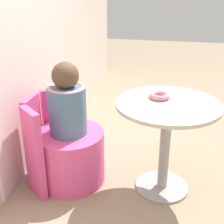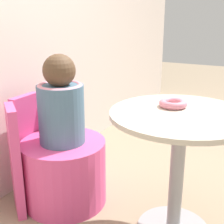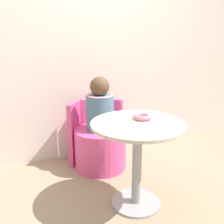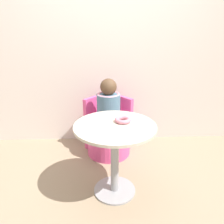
{
  "view_description": "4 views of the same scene",
  "coord_description": "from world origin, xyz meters",
  "px_view_note": "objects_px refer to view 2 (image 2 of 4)",
  "views": [
    {
      "loc": [
        -2.0,
        -0.04,
        1.49
      ],
      "look_at": [
        -0.06,
        0.37,
        0.63
      ],
      "focal_mm": 50.0,
      "sensor_mm": 36.0,
      "label": 1
    },
    {
      "loc": [
        -1.47,
        -0.39,
        1.18
      ],
      "look_at": [
        0.0,
        0.38,
        0.65
      ],
      "focal_mm": 50.0,
      "sensor_mm": 36.0,
      "label": 2
    },
    {
      "loc": [
        -0.91,
        -1.65,
        1.32
      ],
      "look_at": [
        -0.08,
        0.29,
        0.72
      ],
      "focal_mm": 42.0,
      "sensor_mm": 36.0,
      "label": 3
    },
    {
      "loc": [
        -0.09,
        -1.73,
        1.47
      ],
      "look_at": [
        -0.0,
        0.38,
        0.68
      ],
      "focal_mm": 35.0,
      "sensor_mm": 36.0,
      "label": 4
    }
  ],
  "objects_px": {
    "tub_chair": "(64,172)",
    "child_figure": "(61,104)",
    "donut": "(173,103)",
    "round_table": "(179,145)"
  },
  "relations": [
    {
      "from": "round_table",
      "to": "tub_chair",
      "type": "xyz_separation_m",
      "value": [
        -0.04,
        0.71,
        -0.32
      ]
    },
    {
      "from": "round_table",
      "to": "tub_chair",
      "type": "bearing_deg",
      "value": 93.08
    },
    {
      "from": "round_table",
      "to": "tub_chair",
      "type": "distance_m",
      "value": 0.78
    },
    {
      "from": "child_figure",
      "to": "donut",
      "type": "bearing_deg",
      "value": -80.2
    },
    {
      "from": "round_table",
      "to": "child_figure",
      "type": "height_order",
      "value": "child_figure"
    },
    {
      "from": "tub_chair",
      "to": "child_figure",
      "type": "height_order",
      "value": "child_figure"
    },
    {
      "from": "tub_chair",
      "to": "child_figure",
      "type": "distance_m",
      "value": 0.45
    },
    {
      "from": "round_table",
      "to": "donut",
      "type": "xyz_separation_m",
      "value": [
        0.07,
        0.07,
        0.2
      ]
    },
    {
      "from": "tub_chair",
      "to": "donut",
      "type": "distance_m",
      "value": 0.83
    },
    {
      "from": "tub_chair",
      "to": "child_figure",
      "type": "relative_size",
      "value": 0.98
    }
  ]
}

